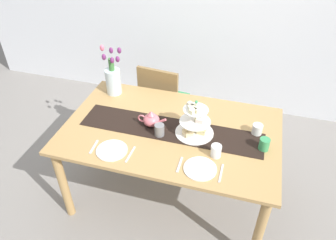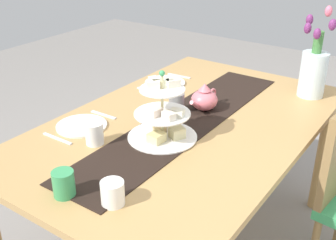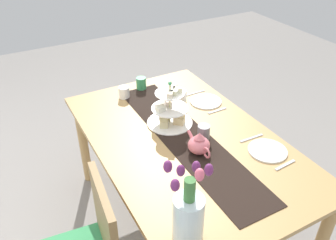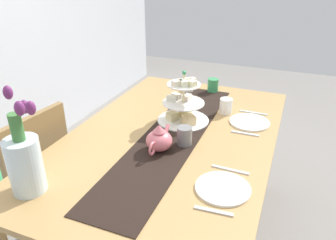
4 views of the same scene
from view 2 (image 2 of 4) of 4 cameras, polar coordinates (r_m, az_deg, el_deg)
dining_table at (r=2.01m, az=2.39°, el=-2.74°), size 1.70×1.06×0.77m
table_runner at (r=1.97m, az=2.25°, el=-0.17°), size 1.45×0.29×0.00m
tiered_cake_stand at (r=1.78m, az=-0.70°, el=0.38°), size 0.30×0.30×0.30m
teapot at (r=2.07m, az=4.93°, el=2.85°), size 0.24×0.13×0.14m
tulip_vase at (r=2.33m, az=19.05°, el=6.54°), size 0.17×0.19×0.46m
cream_jug at (r=1.43m, az=-7.47°, el=-9.72°), size 0.08×0.08×0.08m
dinner_plate_left at (r=2.42m, az=-0.41°, el=5.03°), size 0.23×0.23×0.01m
fork_left at (r=2.53m, az=1.49°, el=5.96°), size 0.03×0.15×0.01m
knife_left at (r=2.31m, az=-2.49°, el=3.92°), size 0.02×0.17×0.01m
dinner_plate_right at (r=1.96m, az=-11.56°, el=-0.75°), size 0.23×0.23×0.01m
fork_right at (r=2.05m, az=-8.69°, el=0.69°), size 0.02×0.15×0.01m
knife_right at (r=1.88m, az=-14.68°, el=-2.44°), size 0.01×0.17×0.01m
mug_grey at (r=2.04m, az=1.16°, el=2.37°), size 0.08×0.08×0.09m
mug_white_text at (r=1.79m, az=-9.89°, el=-1.81°), size 0.08×0.08×0.09m
mug_orange at (r=1.49m, az=-13.87°, el=-8.33°), size 0.08×0.08×0.09m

